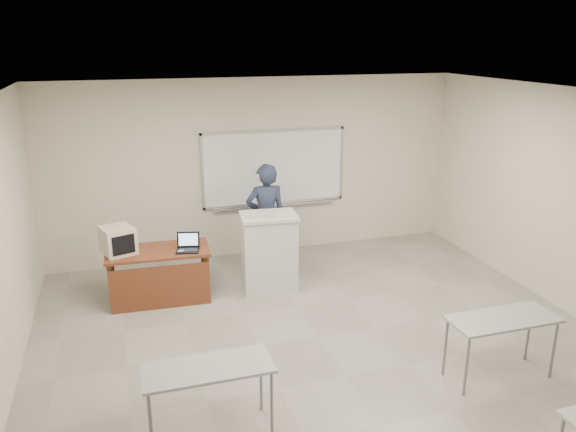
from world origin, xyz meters
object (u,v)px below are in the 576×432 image
object	(u,v)px
laptop	(187,246)
keyboard	(261,217)
mouse	(181,251)
whiteboard	(274,169)
podium	(269,251)
crt_monitor	(117,240)
presenter	(266,218)
instructor_desk	(159,266)

from	to	relation	value
laptop	keyboard	size ratio (longest dim) A/B	0.76
laptop	mouse	distance (m)	0.13
laptop	whiteboard	bearing A→B (deg)	54.07
podium	crt_monitor	size ratio (longest dim) A/B	2.51
mouse	laptop	bearing A→B (deg)	36.76
whiteboard	presenter	xyz separation A→B (m)	(-0.36, -0.78, -0.60)
mouse	presenter	xyz separation A→B (m)	(1.44, 0.78, 0.11)
keyboard	whiteboard	bearing A→B (deg)	84.93
whiteboard	laptop	size ratio (longest dim) A/B	7.89
instructor_desk	presenter	xyz separation A→B (m)	(1.74, 0.69, 0.34)
laptop	mouse	size ratio (longest dim) A/B	3.06
instructor_desk	podium	world-z (taller)	podium
podium	mouse	size ratio (longest dim) A/B	11.22
crt_monitor	keyboard	size ratio (longest dim) A/B	1.11
instructor_desk	podium	size ratio (longest dim) A/B	1.24
whiteboard	laptop	distance (m)	2.36
crt_monitor	laptop	xyz separation A→B (m)	(0.93, -0.17, -0.13)
instructor_desk	laptop	world-z (taller)	laptop
instructor_desk	mouse	world-z (taller)	mouse
whiteboard	keyboard	world-z (taller)	whiteboard
instructor_desk	presenter	world-z (taller)	presenter
instructor_desk	laptop	size ratio (longest dim) A/B	4.55
crt_monitor	presenter	size ratio (longest dim) A/B	0.26
whiteboard	presenter	size ratio (longest dim) A/B	1.41
mouse	keyboard	size ratio (longest dim) A/B	0.25
podium	keyboard	xyz separation A→B (m)	(-0.15, -0.12, 0.59)
keyboard	instructor_desk	bearing A→B (deg)	-167.08
instructor_desk	presenter	bearing A→B (deg)	24.40
whiteboard	crt_monitor	size ratio (longest dim) A/B	5.40
crt_monitor	whiteboard	bearing A→B (deg)	7.76
whiteboard	instructor_desk	world-z (taller)	whiteboard
whiteboard	laptop	xyz separation A→B (m)	(-1.70, -1.49, -0.67)
whiteboard	laptop	bearing A→B (deg)	-138.70
podium	laptop	distance (m)	1.22
podium	laptop	world-z (taller)	podium
mouse	keyboard	bearing A→B (deg)	-0.60
whiteboard	podium	xyz separation A→B (m)	(-0.50, -1.47, -0.90)
instructor_desk	keyboard	distance (m)	1.58
instructor_desk	podium	bearing A→B (deg)	3.03
whiteboard	instructor_desk	size ratio (longest dim) A/B	1.73
instructor_desk	mouse	distance (m)	0.39
podium	laptop	bearing A→B (deg)	-172.89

